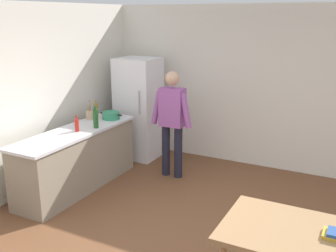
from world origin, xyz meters
name	(u,v)px	position (x,y,z in m)	size (l,w,h in m)	color
ground_plane	(173,249)	(0.00, 0.00, 0.00)	(14.00, 14.00, 0.00)	brown
wall_back	(254,87)	(0.00, 3.00, 1.35)	(6.40, 0.12, 2.70)	silver
wall_left	(10,104)	(-2.60, 0.20, 1.35)	(0.12, 5.60, 2.70)	silver
kitchen_counter	(77,159)	(-2.00, 0.80, 0.45)	(0.64, 2.20, 0.90)	gray
refrigerator	(139,109)	(-1.90, 2.40, 0.90)	(0.70, 0.67, 1.80)	white
person	(172,117)	(-0.95, 1.85, 0.98)	(0.70, 0.22, 1.70)	#1E1E2D
dining_table	(305,241)	(1.40, -0.30, 0.67)	(1.40, 0.90, 0.75)	#9E754C
cooking_pot	(111,115)	(-1.91, 1.57, 0.96)	(0.40, 0.28, 0.12)	#2D845B
utensil_jar	(89,115)	(-2.21, 1.39, 0.98)	(0.11, 0.11, 0.32)	tan
bottle_wine_green	(96,118)	(-1.81, 1.05, 1.05)	(0.08, 0.08, 0.34)	#1E5123
bottle_sauce_red	(77,125)	(-1.94, 0.77, 1.00)	(0.06, 0.06, 0.24)	#B22319
bottle_oil_amber	(96,110)	(-2.21, 1.57, 1.02)	(0.06, 0.06, 0.28)	#996619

